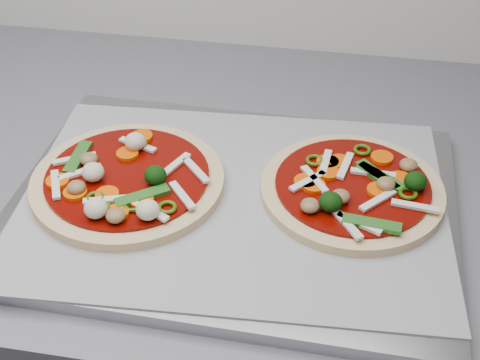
# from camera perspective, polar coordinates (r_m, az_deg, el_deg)

# --- Properties ---
(countertop) EXTENTS (3.60, 0.60, 0.04)m
(countertop) POSITION_cam_1_polar(r_m,az_deg,el_deg) (0.85, -12.53, 1.69)
(countertop) COLOR slate
(countertop) RESTS_ON base_cabinet
(baking_tray) EXTENTS (0.47, 0.35, 0.02)m
(baking_tray) POSITION_cam_1_polar(r_m,az_deg,el_deg) (0.72, -0.57, -2.07)
(baking_tray) COLOR #95959B
(baking_tray) RESTS_ON countertop
(parchment) EXTENTS (0.47, 0.35, 0.00)m
(parchment) POSITION_cam_1_polar(r_m,az_deg,el_deg) (0.71, -0.57, -1.54)
(parchment) COLOR gray
(parchment) RESTS_ON baking_tray
(pizza_left) EXTENTS (0.24, 0.24, 0.04)m
(pizza_left) POSITION_cam_1_polar(r_m,az_deg,el_deg) (0.73, -9.67, -0.03)
(pizza_left) COLOR #DAB47F
(pizza_left) RESTS_ON parchment
(pizza_right) EXTENTS (0.24, 0.24, 0.03)m
(pizza_right) POSITION_cam_1_polar(r_m,az_deg,el_deg) (0.72, 9.71, -0.70)
(pizza_right) COLOR #DAB47F
(pizza_right) RESTS_ON parchment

